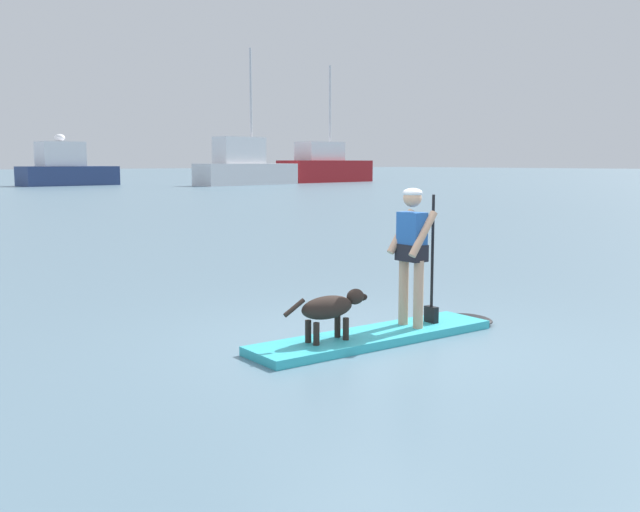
{
  "coord_description": "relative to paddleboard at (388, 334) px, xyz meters",
  "views": [
    {
      "loc": [
        -5.67,
        -6.04,
        2.08
      ],
      "look_at": [
        0.0,
        1.0,
        0.9
      ],
      "focal_mm": 40.76,
      "sensor_mm": 36.0,
      "label": 1
    }
  ],
  "objects": [
    {
      "name": "paddleboard",
      "position": [
        0.0,
        0.0,
        0.0
      ],
      "size": [
        3.48,
        0.89,
        0.1
      ],
      "color": "#33B2BF",
      "rests_on": "ground_plane"
    },
    {
      "name": "person_paddler",
      "position": [
        0.37,
        -0.02,
        1.01
      ],
      "size": [
        0.61,
        0.49,
        1.67
      ],
      "color": "tan",
      "rests_on": "paddleboard"
    },
    {
      "name": "dog",
      "position": [
        -0.85,
        0.04,
        0.42
      ],
      "size": [
        1.14,
        0.25,
        0.55
      ],
      "color": "#2D231E",
      "rests_on": "paddleboard"
    },
    {
      "name": "moored_boat_center",
      "position": [
        29.81,
        49.02,
        1.55
      ],
      "size": [
        10.46,
        3.98,
        12.03
      ],
      "color": "silver",
      "rests_on": "ground_plane"
    },
    {
      "name": "ground_plane",
      "position": [
        -0.23,
        0.01,
        -0.05
      ],
      "size": [
        400.0,
        400.0,
        0.0
      ],
      "primitive_type": "plane",
      "color": "slate"
    },
    {
      "name": "moored_boat_far_port",
      "position": [
        16.85,
        57.69,
        1.38
      ],
      "size": [
        8.33,
        3.63,
        4.45
      ],
      "color": "navy",
      "rests_on": "ground_plane"
    },
    {
      "name": "moored_boat_port",
      "position": [
        41.15,
        51.64,
        1.52
      ],
      "size": [
        10.82,
        4.36,
        11.69
      ],
      "color": "maroon",
      "rests_on": "ground_plane"
    }
  ]
}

